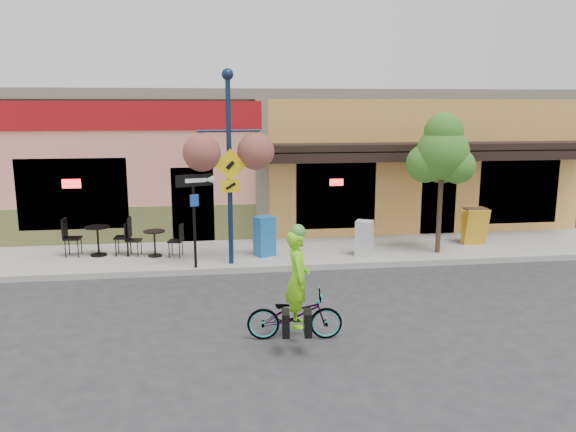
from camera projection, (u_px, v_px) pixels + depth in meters
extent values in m
plane|color=#2D2D30|center=(317.00, 277.00, 13.44)|extent=(90.00, 90.00, 0.00)
cube|color=#9E9B93|center=(304.00, 252.00, 15.37)|extent=(24.00, 3.00, 0.15)
cube|color=#A8A59E|center=(313.00, 267.00, 13.96)|extent=(24.00, 0.12, 0.15)
imported|color=maroon|center=(295.00, 315.00, 9.79)|extent=(1.71, 0.74, 0.88)
imported|color=#7EEC18|center=(298.00, 292.00, 9.72)|extent=(0.46, 0.66, 1.70)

